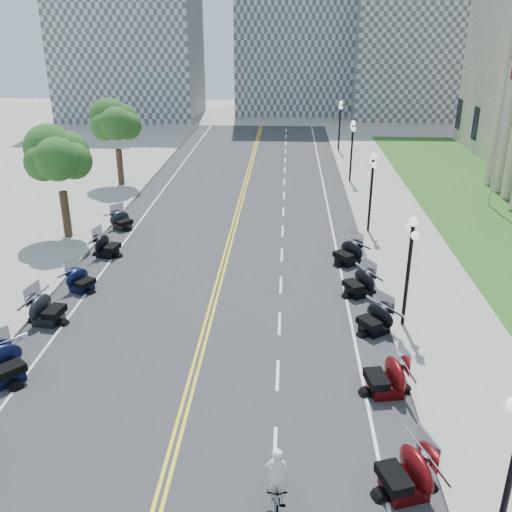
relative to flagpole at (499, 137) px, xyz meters
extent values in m
plane|color=gray|center=(-18.00, -22.00, -5.00)|extent=(160.00, 160.00, 0.00)
cube|color=#333335|center=(-18.00, -12.00, -5.00)|extent=(16.00, 90.00, 0.01)
cube|color=yellow|center=(-18.12, -12.00, -4.99)|extent=(0.12, 90.00, 0.00)
cube|color=yellow|center=(-17.88, -12.00, -4.99)|extent=(0.12, 90.00, 0.00)
cube|color=white|center=(-11.60, -12.00, -4.99)|extent=(0.12, 90.00, 0.00)
cube|color=white|center=(-24.40, -12.00, -4.99)|extent=(0.12, 90.00, 0.00)
cube|color=white|center=(-14.80, -26.00, -4.99)|extent=(0.12, 2.00, 0.00)
cube|color=white|center=(-14.80, -22.00, -4.99)|extent=(0.12, 2.00, 0.00)
cube|color=white|center=(-14.80, -18.00, -4.99)|extent=(0.12, 2.00, 0.00)
cube|color=white|center=(-14.80, -14.00, -4.99)|extent=(0.12, 2.00, 0.00)
cube|color=white|center=(-14.80, -10.00, -4.99)|extent=(0.12, 2.00, 0.00)
cube|color=white|center=(-14.80, -6.00, -4.99)|extent=(0.12, 2.00, 0.00)
cube|color=white|center=(-14.80, -2.00, -4.99)|extent=(0.12, 2.00, 0.00)
cube|color=white|center=(-14.80, 2.00, -4.99)|extent=(0.12, 2.00, 0.00)
cube|color=white|center=(-14.80, 6.00, -4.99)|extent=(0.12, 2.00, 0.00)
cube|color=white|center=(-14.80, 10.00, -4.99)|extent=(0.12, 2.00, 0.00)
cube|color=white|center=(-14.80, 14.00, -4.99)|extent=(0.12, 2.00, 0.00)
cube|color=white|center=(-14.80, 18.00, -4.99)|extent=(0.12, 2.00, 0.00)
cube|color=white|center=(-14.80, 22.00, -4.99)|extent=(0.12, 2.00, 0.00)
cube|color=white|center=(-14.80, 26.00, -4.99)|extent=(0.12, 2.00, 0.00)
cube|color=white|center=(-14.80, 30.00, -4.99)|extent=(0.12, 2.00, 0.00)
cube|color=#9E9991|center=(-7.50, -12.00, -4.92)|extent=(5.00, 90.00, 0.15)
cube|color=#9E9991|center=(-28.50, -12.00, -4.92)|extent=(5.00, 90.00, 0.15)
cube|color=#356023|center=(-0.50, -4.00, -4.95)|extent=(9.00, 60.00, 0.10)
cube|color=gray|center=(-36.00, 40.00, 8.00)|extent=(18.00, 14.00, 26.00)
cube|color=gray|center=(-14.00, 46.00, 10.00)|extent=(16.00, 12.00, 30.00)
cube|color=gray|center=(4.00, 43.00, 6.00)|extent=(20.00, 14.00, 22.00)
imported|color=#A51414|center=(-14.71, -28.49, -4.43)|extent=(0.66, 1.93, 1.14)
imported|color=silver|center=(-14.71, -28.49, -2.96)|extent=(0.66, 0.43, 1.80)
camera|label=1|loc=(-14.61, -40.30, 7.53)|focal=40.00mm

